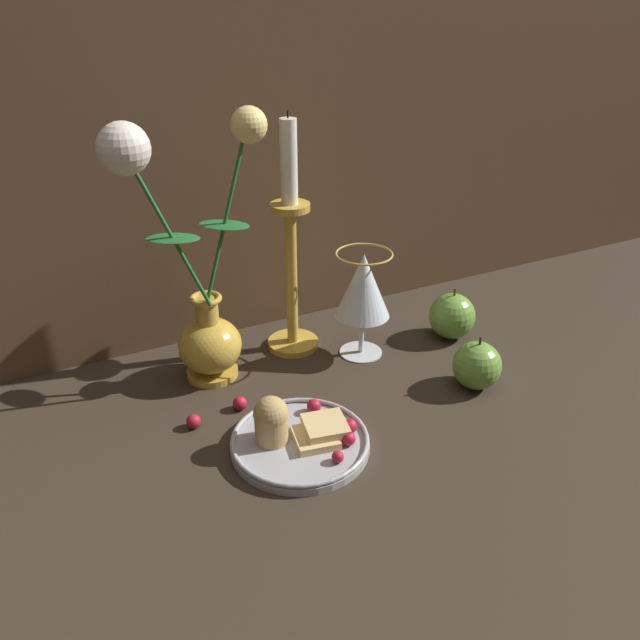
% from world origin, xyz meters
% --- Properties ---
extents(ground_plane, '(2.40, 2.40, 0.00)m').
position_xyz_m(ground_plane, '(0.00, 0.00, 0.00)').
color(ground_plane, '#33281E').
rests_on(ground_plane, ground).
extents(vase, '(0.21, 0.10, 0.37)m').
position_xyz_m(vase, '(-0.15, 0.12, 0.14)').
color(vase, gold).
rests_on(vase, ground_plane).
extents(plate_with_pastries, '(0.17, 0.17, 0.07)m').
position_xyz_m(plate_with_pastries, '(-0.10, -0.08, 0.02)').
color(plate_with_pastries, '#A3A3A8').
rests_on(plate_with_pastries, ground_plane).
extents(wine_glass, '(0.08, 0.08, 0.17)m').
position_xyz_m(wine_glass, '(0.09, 0.08, 0.11)').
color(wine_glass, silver).
rests_on(wine_glass, ground_plane).
extents(candlestick, '(0.08, 0.08, 0.36)m').
position_xyz_m(candlestick, '(-0.00, 0.15, 0.15)').
color(candlestick, gold).
rests_on(candlestick, ground_plane).
extents(apple_beside_vase, '(0.07, 0.07, 0.08)m').
position_xyz_m(apple_beside_vase, '(0.18, -0.07, 0.03)').
color(apple_beside_vase, '#669938').
rests_on(apple_beside_vase, ground_plane).
extents(apple_near_glass, '(0.07, 0.07, 0.09)m').
position_xyz_m(apple_near_glass, '(0.24, 0.06, 0.04)').
color(apple_near_glass, '#669938').
rests_on(apple_near_glass, ground_plane).
extents(berry_near_plate, '(0.02, 0.02, 0.02)m').
position_xyz_m(berry_near_plate, '(-0.20, 0.02, 0.01)').
color(berry_near_plate, '#AD192D').
rests_on(berry_near_plate, ground_plane).
extents(berry_front_center, '(0.02, 0.02, 0.02)m').
position_xyz_m(berry_front_center, '(-0.13, 0.03, 0.01)').
color(berry_front_center, '#AD192D').
rests_on(berry_front_center, ground_plane).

